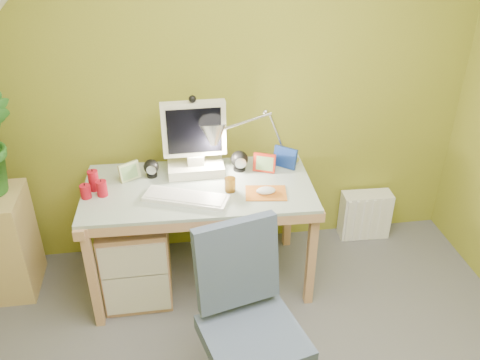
{
  "coord_description": "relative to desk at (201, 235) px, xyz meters",
  "views": [
    {
      "loc": [
        -0.36,
        -1.4,
        2.28
      ],
      "look_at": [
        0.0,
        1.0,
        0.85
      ],
      "focal_mm": 38.0,
      "sensor_mm": 36.0,
      "label": 1
    }
  ],
  "objects": [
    {
      "name": "wall_back",
      "position": [
        0.22,
        0.42,
        0.84
      ],
      "size": [
        3.2,
        0.01,
        2.4
      ],
      "primitive_type": "cube",
      "color": "olive",
      "rests_on": "floor"
    },
    {
      "name": "side_ledge",
      "position": [
        -1.18,
        0.12,
        -0.02
      ],
      "size": [
        0.26,
        0.39,
        0.69
      ],
      "primitive_type": "cube",
      "color": "tan",
      "rests_on": "floor"
    },
    {
      "name": "desk",
      "position": [
        0.0,
        0.0,
        0.0
      ],
      "size": [
        1.37,
        0.72,
        0.72
      ],
      "primitive_type": null,
      "rotation": [
        0.0,
        0.0,
        -0.04
      ],
      "color": "tan",
      "rests_on": "floor"
    },
    {
      "name": "amber_tumbler",
      "position": [
        0.18,
        -0.08,
        0.4
      ],
      "size": [
        0.07,
        0.07,
        0.08
      ],
      "primitive_type": "cylinder",
      "rotation": [
        0.0,
        0.0,
        0.08
      ],
      "color": "#8F5A14",
      "rests_on": "desk"
    },
    {
      "name": "mouse",
      "position": [
        0.38,
        -0.14,
        0.38
      ],
      "size": [
        0.13,
        0.1,
        0.04
      ],
      "primitive_type": "ellipsoid",
      "rotation": [
        0.0,
        0.0,
        0.26
      ],
      "color": "silver",
      "rests_on": "mousepad"
    },
    {
      "name": "task_chair",
      "position": [
        0.17,
        -0.95,
        0.09
      ],
      "size": [
        0.61,
        0.61,
        0.91
      ],
      "primitive_type": null,
      "rotation": [
        0.0,
        0.0,
        0.25
      ],
      "color": "#3E4B66",
      "rests_on": "floor"
    },
    {
      "name": "radiator",
      "position": [
        1.22,
        0.32,
        -0.18
      ],
      "size": [
        0.36,
        0.16,
        0.35
      ],
      "primitive_type": "cube",
      "rotation": [
        0.0,
        0.0,
        -0.04
      ],
      "color": "white",
      "rests_on": "floor"
    },
    {
      "name": "desk_lamp",
      "position": [
        0.45,
        0.18,
        0.65
      ],
      "size": [
        0.57,
        0.35,
        0.57
      ],
      "primitive_type": null,
      "rotation": [
        0.0,
        0.0,
        0.26
      ],
      "color": "silver",
      "rests_on": "desk"
    },
    {
      "name": "speaker_right",
      "position": [
        0.27,
        0.16,
        0.43
      ],
      "size": [
        0.12,
        0.12,
        0.13
      ],
      "primitive_type": null,
      "rotation": [
        0.0,
        0.0,
        -0.11
      ],
      "color": "black",
      "rests_on": "desk"
    },
    {
      "name": "candle_cluster",
      "position": [
        -0.6,
        0.01,
        0.42
      ],
      "size": [
        0.19,
        0.17,
        0.12
      ],
      "primitive_type": null,
      "rotation": [
        0.0,
        0.0,
        -0.2
      ],
      "color": "#B00F20",
      "rests_on": "desk"
    },
    {
      "name": "photo_frame_green",
      "position": [
        -0.4,
        0.14,
        0.42
      ],
      "size": [
        0.12,
        0.08,
        0.11
      ],
      "primitive_type": "cube",
      "rotation": [
        0.0,
        0.0,
        0.53
      ],
      "color": "#AEBE82",
      "rests_on": "desk"
    },
    {
      "name": "mousepad",
      "position": [
        0.38,
        -0.14,
        0.36
      ],
      "size": [
        0.26,
        0.2,
        0.01
      ],
      "primitive_type": "cube",
      "rotation": [
        0.0,
        0.0,
        -0.14
      ],
      "color": "#BB621D",
      "rests_on": "desk"
    },
    {
      "name": "photo_frame_red",
      "position": [
        0.42,
        0.12,
        0.42
      ],
      "size": [
        0.13,
        0.07,
        0.12
      ],
      "primitive_type": "cube",
      "rotation": [
        0.0,
        0.0,
        -0.41
      ],
      "color": "red",
      "rests_on": "desk"
    },
    {
      "name": "keyboard",
      "position": [
        -0.08,
        -0.14,
        0.37
      ],
      "size": [
        0.5,
        0.32,
        0.02
      ],
      "primitive_type": "cube",
      "rotation": [
        0.0,
        0.0,
        -0.38
      ],
      "color": "white",
      "rests_on": "desk"
    },
    {
      "name": "photo_frame_blue",
      "position": [
        0.56,
        0.16,
        0.43
      ],
      "size": [
        0.13,
        0.11,
        0.13
      ],
      "primitive_type": "cube",
      "rotation": [
        0.0,
        0.0,
        -0.69
      ],
      "color": "navy",
      "rests_on": "desk"
    },
    {
      "name": "monitor",
      "position": [
        0.0,
        0.18,
        0.63
      ],
      "size": [
        0.39,
        0.23,
        0.53
      ],
      "primitive_type": null,
      "rotation": [
        0.0,
        0.0,
        0.01
      ],
      "color": "silver",
      "rests_on": "desk"
    },
    {
      "name": "speaker_left",
      "position": [
        -0.27,
        0.16,
        0.42
      ],
      "size": [
        0.11,
        0.11,
        0.11
      ],
      "primitive_type": null,
      "rotation": [
        0.0,
        0.0,
        -0.22
      ],
      "color": "black",
      "rests_on": "desk"
    }
  ]
}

